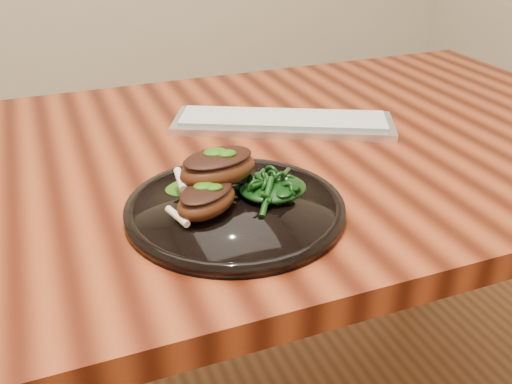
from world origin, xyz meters
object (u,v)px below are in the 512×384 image
lamb_chop_front (206,199)px  greens_heap (273,184)px  keyboard (283,122)px  desk (202,200)px  plate (235,208)px

lamb_chop_front → greens_heap: bearing=9.0°
greens_heap → keyboard: 0.29m
desk → keyboard: keyboard is taller
desk → plate: (-0.01, -0.20, 0.09)m
plate → greens_heap: greens_heap is taller
greens_heap → lamb_chop_front: bearing=-171.0°
lamb_chop_front → greens_heap: 0.10m
desk → lamb_chop_front: (-0.05, -0.21, 0.12)m
desk → plate: plate is taller
keyboard → lamb_chop_front: bearing=-129.7°
plate → keyboard: size_ratio=0.71×
desk → greens_heap: size_ratio=17.82×
plate → keyboard: bearing=54.7°
keyboard → plate: bearing=-125.3°
plate → greens_heap: bearing=5.2°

